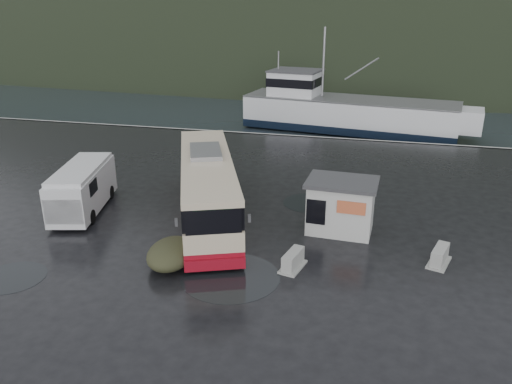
% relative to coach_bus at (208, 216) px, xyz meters
% --- Properties ---
extents(ground, '(160.00, 160.00, 0.00)m').
position_rel_coach_bus_xyz_m(ground, '(0.92, -1.70, 0.00)').
color(ground, black).
rests_on(ground, ground).
extents(harbor_water, '(300.00, 180.00, 0.02)m').
position_rel_coach_bus_xyz_m(harbor_water, '(0.92, 108.30, 0.00)').
color(harbor_water, black).
rests_on(harbor_water, ground).
extents(quay_edge, '(160.00, 0.60, 1.50)m').
position_rel_coach_bus_xyz_m(quay_edge, '(0.92, 18.30, 0.00)').
color(quay_edge, '#999993').
rests_on(quay_edge, ground).
extents(headland, '(780.00, 540.00, 570.00)m').
position_rel_coach_bus_xyz_m(headland, '(10.92, 248.30, 0.00)').
color(headland, black).
rests_on(headland, ground).
extents(coach_bus, '(7.40, 12.62, 3.49)m').
position_rel_coach_bus_xyz_m(coach_bus, '(0.00, 0.00, 0.00)').
color(coach_bus, beige).
rests_on(coach_bus, ground).
extents(white_van, '(3.50, 6.45, 2.56)m').
position_rel_coach_bus_xyz_m(white_van, '(-6.92, -0.79, 0.00)').
color(white_van, silver).
rests_on(white_van, ground).
extents(waste_bin_left, '(1.17, 1.17, 1.33)m').
position_rel_coach_bus_xyz_m(waste_bin_left, '(0.66, -3.08, 0.00)').
color(waste_bin_left, '#147331').
rests_on(waste_bin_left, ground).
extents(waste_bin_right, '(1.00, 1.00, 1.28)m').
position_rel_coach_bus_xyz_m(waste_bin_right, '(1.99, -4.16, 0.00)').
color(waste_bin_right, '#147331').
rests_on(waste_bin_right, ground).
extents(dome_tent, '(2.22, 2.96, 1.10)m').
position_rel_coach_bus_xyz_m(dome_tent, '(0.14, -5.41, 0.00)').
color(dome_tent, '#32331E').
rests_on(dome_tent, ground).
extents(ticket_kiosk, '(3.57, 2.79, 2.68)m').
position_rel_coach_bus_xyz_m(ticket_kiosk, '(7.00, -0.07, 0.00)').
color(ticket_kiosk, '#BBBBB6').
rests_on(ticket_kiosk, ground).
extents(jersey_barrier_a, '(1.11, 1.69, 0.78)m').
position_rel_coach_bus_xyz_m(jersey_barrier_a, '(5.36, -4.42, 0.00)').
color(jersey_barrier_a, '#999993').
rests_on(jersey_barrier_a, ground).
extents(jersey_barrier_b, '(1.23, 1.74, 0.79)m').
position_rel_coach_bus_xyz_m(jersey_barrier_b, '(11.55, -2.51, 0.00)').
color(jersey_barrier_b, '#999993').
rests_on(jersey_barrier_b, ground).
extents(fishing_trawler, '(25.36, 9.28, 9.92)m').
position_rel_coach_bus_xyz_m(fishing_trawler, '(5.61, 27.23, 0.00)').
color(fishing_trawler, silver).
rests_on(fishing_trawler, ground).
extents(puddles, '(13.77, 14.12, 0.01)m').
position_rel_coach_bus_xyz_m(puddles, '(1.54, -3.89, 0.01)').
color(puddles, black).
rests_on(puddles, ground).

